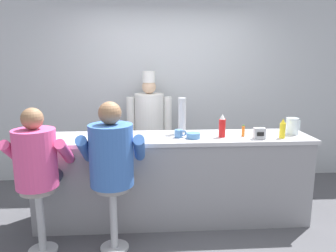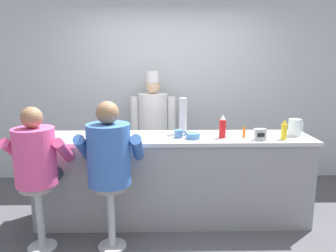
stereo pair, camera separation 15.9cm
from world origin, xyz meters
The scene contains 16 objects.
ground_plane centered at (0.00, 0.00, 0.00)m, with size 20.00×20.00×0.00m, color #4C4C51.
wall_back centered at (0.00, 1.69, 1.35)m, with size 10.00×0.06×2.70m.
diner_counter centered at (0.00, 0.31, 0.48)m, with size 2.98×0.62×0.96m.
ketchup_bottle_red centered at (0.52, 0.24, 1.08)m, with size 0.07×0.07×0.25m.
mustard_bottle_yellow centered at (1.14, 0.15, 1.06)m, with size 0.06×0.06×0.21m.
hot_sauce_bottle_orange centered at (0.75, 0.25, 1.02)m, with size 0.03×0.03×0.12m.
water_pitcher_clear centered at (1.32, 0.32, 1.05)m, with size 0.16×0.14×0.18m.
breakfast_plate centered at (-0.63, 0.15, 0.97)m, with size 0.24×0.24×0.05m.
cereal_bowl centered at (0.20, 0.20, 0.99)m, with size 0.15×0.15×0.06m.
coffee_mug_blue centered at (0.06, 0.25, 1.00)m, with size 0.13×0.08×0.08m.
coffee_mug_tan centered at (-0.61, 0.39, 1.00)m, with size 0.13×0.09×0.08m.
cup_stack_steel centered at (0.11, 0.47, 1.16)m, with size 0.09×0.09×0.40m.
napkin_dispenser_chrome centered at (0.88, 0.13, 1.02)m, with size 0.12×0.07×0.12m.
diner_seated_pink centered at (-1.27, -0.22, 0.86)m, with size 0.57×0.56×1.37m.
diner_seated_blue centered at (-0.60, -0.22, 0.88)m, with size 0.60×0.60×1.41m.
cook_in_whites_near centered at (-0.24, 1.41, 0.89)m, with size 0.63×0.40×1.62m.
Camera 2 is at (-0.13, -3.12, 1.78)m, focal length 35.00 mm.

